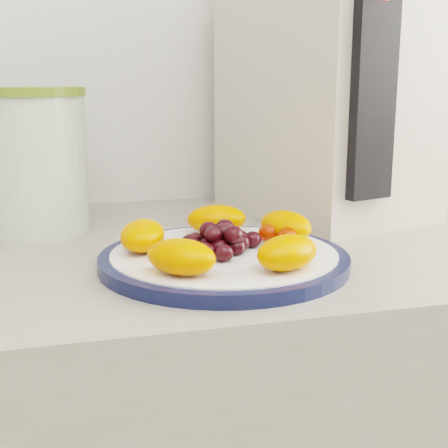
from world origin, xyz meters
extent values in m
cylinder|color=#0F1638|center=(0.00, 1.08, 0.91)|extent=(0.29, 0.29, 0.01)
cylinder|color=white|center=(0.00, 1.08, 0.91)|extent=(0.26, 0.26, 0.02)
cylinder|color=#365C1F|center=(-0.22, 1.31, 0.99)|extent=(0.19, 0.19, 0.19)
cylinder|color=olive|center=(-0.22, 1.31, 1.09)|extent=(0.20, 0.20, 0.01)
cube|color=beige|center=(0.23, 1.32, 1.09)|extent=(0.29, 0.36, 0.39)
cube|color=black|center=(0.22, 1.15, 1.10)|extent=(0.07, 0.04, 0.29)
ellipsoid|color=#FF6200|center=(0.08, 1.11, 0.94)|extent=(0.07, 0.09, 0.04)
ellipsoid|color=#FF6200|center=(0.01, 1.17, 0.94)|extent=(0.08, 0.06, 0.04)
ellipsoid|color=#FF6200|center=(-0.09, 1.11, 0.94)|extent=(0.07, 0.09, 0.04)
ellipsoid|color=#FF6200|center=(-0.07, 1.01, 0.94)|extent=(0.09, 0.09, 0.04)
ellipsoid|color=#FF6200|center=(0.04, 0.99, 0.94)|extent=(0.09, 0.08, 0.04)
ellipsoid|color=black|center=(0.00, 1.08, 0.93)|extent=(0.02, 0.02, 0.02)
ellipsoid|color=black|center=(0.02, 1.08, 0.93)|extent=(0.02, 0.02, 0.02)
ellipsoid|color=black|center=(0.01, 1.09, 0.93)|extent=(0.02, 0.02, 0.02)
ellipsoid|color=black|center=(-0.01, 1.09, 0.93)|extent=(0.02, 0.02, 0.02)
ellipsoid|color=black|center=(-0.02, 1.08, 0.93)|extent=(0.02, 0.02, 0.02)
ellipsoid|color=black|center=(-0.01, 1.06, 0.93)|extent=(0.02, 0.02, 0.02)
ellipsoid|color=black|center=(0.01, 1.06, 0.93)|extent=(0.02, 0.02, 0.02)
ellipsoid|color=black|center=(0.03, 1.09, 0.93)|extent=(0.02, 0.02, 0.02)
ellipsoid|color=black|center=(0.02, 1.10, 0.93)|extent=(0.02, 0.02, 0.02)
ellipsoid|color=black|center=(0.01, 1.11, 0.93)|extent=(0.02, 0.02, 0.02)
ellipsoid|color=black|center=(-0.01, 1.11, 0.93)|extent=(0.02, 0.02, 0.02)
ellipsoid|color=black|center=(-0.03, 1.10, 0.93)|extent=(0.02, 0.02, 0.02)
ellipsoid|color=black|center=(-0.04, 1.09, 0.93)|extent=(0.02, 0.02, 0.02)
ellipsoid|color=black|center=(-0.04, 1.07, 0.93)|extent=(0.02, 0.02, 0.02)
ellipsoid|color=black|center=(-0.03, 1.05, 0.93)|extent=(0.02, 0.02, 0.02)
ellipsoid|color=black|center=(-0.01, 1.04, 0.93)|extent=(0.02, 0.02, 0.02)
ellipsoid|color=black|center=(0.00, 1.08, 0.94)|extent=(0.02, 0.02, 0.02)
ellipsoid|color=black|center=(0.00, 1.09, 0.94)|extent=(0.02, 0.02, 0.02)
ellipsoid|color=black|center=(-0.02, 1.09, 0.94)|extent=(0.02, 0.02, 0.02)
ellipsoid|color=black|center=(-0.02, 1.07, 0.94)|extent=(0.02, 0.02, 0.02)
ellipsoid|color=black|center=(0.00, 1.06, 0.94)|extent=(0.02, 0.02, 0.02)
ellipsoid|color=#C11B00|center=(0.06, 1.10, 0.93)|extent=(0.03, 0.02, 0.02)
ellipsoid|color=#C11B00|center=(0.09, 1.11, 0.93)|extent=(0.04, 0.03, 0.02)
ellipsoid|color=#C11B00|center=(0.08, 1.08, 0.93)|extent=(0.04, 0.04, 0.02)
camera|label=1|loc=(-0.18, 0.41, 1.11)|focal=50.00mm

